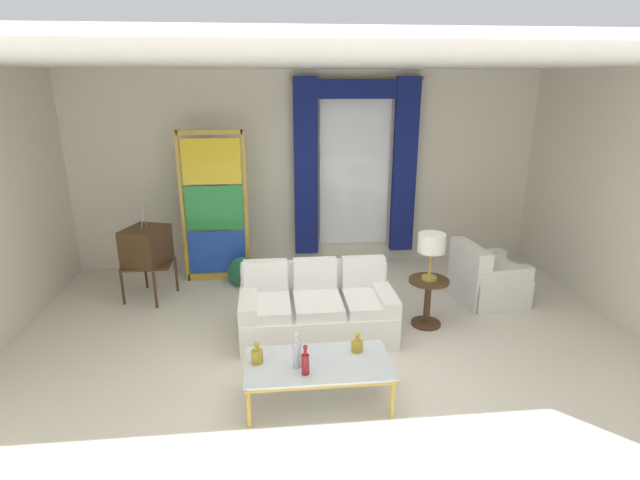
{
  "coord_description": "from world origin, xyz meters",
  "views": [
    {
      "loc": [
        -0.61,
        -4.68,
        2.88
      ],
      "look_at": [
        -0.03,
        0.9,
        1.05
      ],
      "focal_mm": 28.01,
      "sensor_mm": 36.0,
      "label": 1
    }
  ],
  "objects_px": {
    "bottle_crystal_tall": "(257,355)",
    "table_lamp_brass": "(432,245)",
    "armchair_white": "(485,280)",
    "peacock_figurine": "(243,274)",
    "bottle_blue_decanter": "(305,363)",
    "stained_glass_divider": "(215,211)",
    "couch_white_long": "(316,309)",
    "vintage_tv": "(146,247)",
    "round_side_table": "(428,298)",
    "coffee_table": "(318,366)",
    "bottle_amber_squat": "(357,345)",
    "bottle_ruby_flask": "(297,353)"
  },
  "relations": [
    {
      "from": "bottle_blue_decanter",
      "to": "bottle_crystal_tall",
      "type": "distance_m",
      "value": 0.48
    },
    {
      "from": "bottle_blue_decanter",
      "to": "armchair_white",
      "type": "height_order",
      "value": "armchair_white"
    },
    {
      "from": "stained_glass_divider",
      "to": "table_lamp_brass",
      "type": "distance_m",
      "value": 3.16
    },
    {
      "from": "peacock_figurine",
      "to": "table_lamp_brass",
      "type": "bearing_deg",
      "value": -30.56
    },
    {
      "from": "bottle_blue_decanter",
      "to": "vintage_tv",
      "type": "height_order",
      "value": "vintage_tv"
    },
    {
      "from": "vintage_tv",
      "to": "bottle_ruby_flask",
      "type": "bearing_deg",
      "value": -54.25
    },
    {
      "from": "bottle_crystal_tall",
      "to": "peacock_figurine",
      "type": "relative_size",
      "value": 0.36
    },
    {
      "from": "bottle_crystal_tall",
      "to": "armchair_white",
      "type": "relative_size",
      "value": 0.24
    },
    {
      "from": "couch_white_long",
      "to": "bottle_crystal_tall",
      "type": "relative_size",
      "value": 8.17
    },
    {
      "from": "bottle_blue_decanter",
      "to": "bottle_amber_squat",
      "type": "bearing_deg",
      "value": 32.8
    },
    {
      "from": "bottle_amber_squat",
      "to": "table_lamp_brass",
      "type": "bearing_deg",
      "value": 48.38
    },
    {
      "from": "couch_white_long",
      "to": "coffee_table",
      "type": "relative_size",
      "value": 1.32
    },
    {
      "from": "bottle_blue_decanter",
      "to": "vintage_tv",
      "type": "distance_m",
      "value": 3.32
    },
    {
      "from": "round_side_table",
      "to": "armchair_white",
      "type": "bearing_deg",
      "value": 31.68
    },
    {
      "from": "bottle_ruby_flask",
      "to": "stained_glass_divider",
      "type": "distance_m",
      "value": 3.33
    },
    {
      "from": "coffee_table",
      "to": "table_lamp_brass",
      "type": "distance_m",
      "value": 2.11
    },
    {
      "from": "bottle_blue_decanter",
      "to": "stained_glass_divider",
      "type": "distance_m",
      "value": 3.47
    },
    {
      "from": "bottle_crystal_tall",
      "to": "vintage_tv",
      "type": "bearing_deg",
      "value": 121.19
    },
    {
      "from": "bottle_amber_squat",
      "to": "peacock_figurine",
      "type": "relative_size",
      "value": 0.34
    },
    {
      "from": "couch_white_long",
      "to": "round_side_table",
      "type": "height_order",
      "value": "couch_white_long"
    },
    {
      "from": "bottle_ruby_flask",
      "to": "bottle_blue_decanter",
      "type": "bearing_deg",
      "value": -62.11
    },
    {
      "from": "couch_white_long",
      "to": "table_lamp_brass",
      "type": "relative_size",
      "value": 3.09
    },
    {
      "from": "armchair_white",
      "to": "bottle_amber_squat",
      "type": "bearing_deg",
      "value": -138.6
    },
    {
      "from": "peacock_figurine",
      "to": "round_side_table",
      "type": "height_order",
      "value": "round_side_table"
    },
    {
      "from": "couch_white_long",
      "to": "armchair_white",
      "type": "distance_m",
      "value": 2.44
    },
    {
      "from": "bottle_blue_decanter",
      "to": "armchair_white",
      "type": "distance_m",
      "value": 3.37
    },
    {
      "from": "couch_white_long",
      "to": "bottle_amber_squat",
      "type": "bearing_deg",
      "value": -76.68
    },
    {
      "from": "vintage_tv",
      "to": "bottle_blue_decanter",
      "type": "bearing_deg",
      "value": -54.58
    },
    {
      "from": "bottle_blue_decanter",
      "to": "bottle_ruby_flask",
      "type": "distance_m",
      "value": 0.14
    },
    {
      "from": "coffee_table",
      "to": "bottle_blue_decanter",
      "type": "height_order",
      "value": "bottle_blue_decanter"
    },
    {
      "from": "couch_white_long",
      "to": "peacock_figurine",
      "type": "xyz_separation_m",
      "value": [
        -0.92,
        1.39,
        -0.08
      ]
    },
    {
      "from": "bottle_blue_decanter",
      "to": "peacock_figurine",
      "type": "relative_size",
      "value": 0.47
    },
    {
      "from": "table_lamp_brass",
      "to": "bottle_amber_squat",
      "type": "bearing_deg",
      "value": -131.62
    },
    {
      "from": "bottle_ruby_flask",
      "to": "round_side_table",
      "type": "relative_size",
      "value": 0.58
    },
    {
      "from": "bottle_ruby_flask",
      "to": "peacock_figurine",
      "type": "bearing_deg",
      "value": 102.59
    },
    {
      "from": "couch_white_long",
      "to": "bottle_amber_squat",
      "type": "xyz_separation_m",
      "value": [
        0.28,
        -1.16,
        0.17
      ]
    },
    {
      "from": "armchair_white",
      "to": "peacock_figurine",
      "type": "relative_size",
      "value": 1.5
    },
    {
      "from": "coffee_table",
      "to": "bottle_crystal_tall",
      "type": "xyz_separation_m",
      "value": [
        -0.55,
        0.06,
        0.11
      ]
    },
    {
      "from": "armchair_white",
      "to": "peacock_figurine",
      "type": "height_order",
      "value": "armchair_white"
    },
    {
      "from": "couch_white_long",
      "to": "armchair_white",
      "type": "height_order",
      "value": "couch_white_long"
    },
    {
      "from": "bottle_ruby_flask",
      "to": "vintage_tv",
      "type": "bearing_deg",
      "value": 125.75
    },
    {
      "from": "peacock_figurine",
      "to": "stained_glass_divider",
      "type": "bearing_deg",
      "value": 134.57
    },
    {
      "from": "couch_white_long",
      "to": "table_lamp_brass",
      "type": "bearing_deg",
      "value": 2.1
    },
    {
      "from": "bottle_blue_decanter",
      "to": "bottle_crystal_tall",
      "type": "relative_size",
      "value": 1.32
    },
    {
      "from": "vintage_tv",
      "to": "peacock_figurine",
      "type": "distance_m",
      "value": 1.35
    },
    {
      "from": "bottle_crystal_tall",
      "to": "table_lamp_brass",
      "type": "xyz_separation_m",
      "value": [
        2.01,
        1.32,
        0.54
      ]
    },
    {
      "from": "stained_glass_divider",
      "to": "bottle_blue_decanter",
      "type": "bearing_deg",
      "value": -72.08
    },
    {
      "from": "armchair_white",
      "to": "table_lamp_brass",
      "type": "distance_m",
      "value": 1.38
    },
    {
      "from": "couch_white_long",
      "to": "bottle_blue_decanter",
      "type": "xyz_separation_m",
      "value": [
        -0.24,
        -1.49,
        0.22
      ]
    },
    {
      "from": "coffee_table",
      "to": "peacock_figurine",
      "type": "xyz_separation_m",
      "value": [
        -0.81,
        2.72,
        -0.16
      ]
    }
  ]
}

